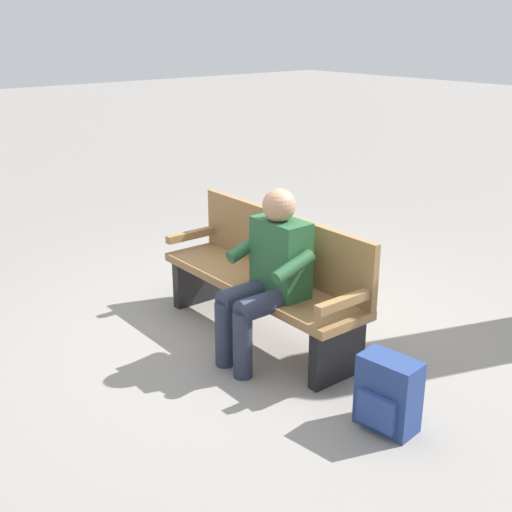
% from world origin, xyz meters
% --- Properties ---
extents(ground_plane, '(40.00, 40.00, 0.00)m').
position_xyz_m(ground_plane, '(0.00, 0.00, 0.00)').
color(ground_plane, gray).
extents(bench_near, '(1.81, 0.52, 0.90)m').
position_xyz_m(bench_near, '(-0.00, -0.07, 0.46)').
color(bench_near, olive).
rests_on(bench_near, ground).
extents(person_seated, '(0.58, 0.58, 1.18)m').
position_xyz_m(person_seated, '(-0.29, 0.17, 0.63)').
color(person_seated, '#23512D').
rests_on(person_seated, ground).
extents(backpack, '(0.36, 0.26, 0.43)m').
position_xyz_m(backpack, '(-1.35, 0.19, 0.21)').
color(backpack, navy).
rests_on(backpack, ground).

